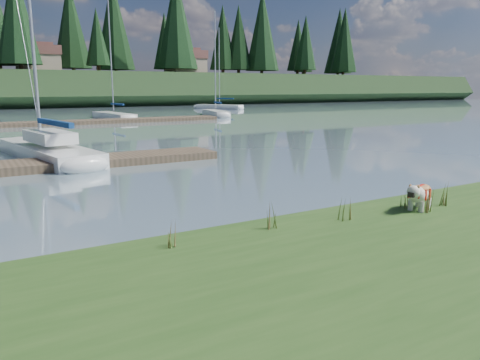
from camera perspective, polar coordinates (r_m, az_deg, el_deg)
ground at (r=39.46m, az=-23.40°, el=6.10°), size 200.00×200.00×0.00m
bank at (r=6.44m, az=26.08°, el=-15.31°), size 60.00×9.00×0.35m
bulldog at (r=10.69m, az=21.09°, el=-1.44°), size 1.00×0.62×0.59m
sailboat_main at (r=21.70m, az=-23.02°, el=3.73°), size 3.23×9.34×13.16m
dock_near at (r=18.27m, az=-27.18°, el=1.27°), size 16.00×2.00×0.30m
dock_far at (r=39.75m, az=-20.55°, el=6.55°), size 26.00×2.20×0.30m
sailboat_bg_3 at (r=46.00m, az=-15.45°, el=7.62°), size 2.40×7.99×11.58m
sailboat_bg_4 at (r=49.06m, az=-3.17°, el=8.22°), size 2.87×7.12×10.41m
sailboat_bg_5 at (r=64.90m, az=-3.01°, el=8.95°), size 5.09×7.19×10.76m
weed_0 at (r=8.72m, az=3.83°, el=-4.45°), size 0.17×0.14×0.53m
weed_1 at (r=9.46m, az=12.62°, el=-3.59°), size 0.17×0.14×0.47m
weed_2 at (r=10.56m, az=21.97°, el=-2.17°), size 0.17×0.14×0.66m
weed_3 at (r=7.80m, az=-8.34°, el=-6.60°), size 0.17×0.14×0.49m
weed_4 at (r=10.78m, az=19.38°, el=-2.32°), size 0.17×0.14×0.39m
weed_5 at (r=11.25m, az=23.64°, el=-1.71°), size 0.17×0.14×0.57m
mud_lip at (r=9.38m, az=3.02°, el=-6.49°), size 60.00×0.50×0.14m
conifer_4 at (r=76.14m, az=-25.60°, el=17.89°), size 6.16×6.16×15.10m
conifer_5 at (r=81.90m, az=-17.03°, el=16.33°), size 3.96×3.96×10.35m
conifer_6 at (r=84.52m, az=-7.76°, el=18.70°), size 7.04×7.04×17.00m
conifer_7 at (r=93.25m, az=-0.18°, el=16.97°), size 5.28×5.28×13.20m
conifer_8 at (r=97.21m, az=7.98°, el=16.23°), size 4.62×4.62×11.77m
conifer_9 at (r=108.02m, az=12.60°, el=16.29°), size 5.94×5.94×14.62m
house_1 at (r=80.90m, az=-23.42°, el=13.48°), size 6.30×5.30×4.65m
house_2 at (r=85.62m, az=-6.63°, el=14.13°), size 6.30×5.30×4.65m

